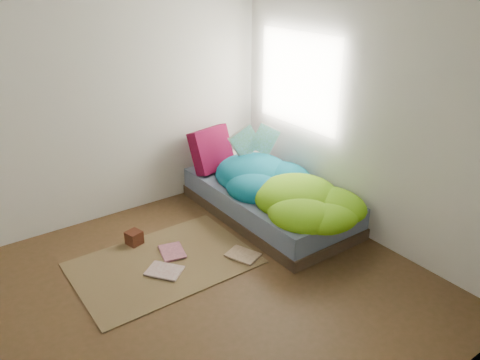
# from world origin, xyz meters

# --- Properties ---
(ground) EXTENTS (3.50, 3.50, 0.00)m
(ground) POSITION_xyz_m (0.00, 0.00, 0.00)
(ground) COLOR #48361C
(ground) RESTS_ON ground
(room_walls) EXTENTS (3.54, 3.54, 2.62)m
(room_walls) POSITION_xyz_m (0.01, 0.01, 1.63)
(room_walls) COLOR silver
(room_walls) RESTS_ON ground
(bed) EXTENTS (1.00, 2.00, 0.34)m
(bed) POSITION_xyz_m (1.22, 0.72, 0.17)
(bed) COLOR #39281F
(bed) RESTS_ON ground
(duvet) EXTENTS (0.96, 1.84, 0.34)m
(duvet) POSITION_xyz_m (1.22, 0.50, 0.51)
(duvet) COLOR #086580
(duvet) RESTS_ON bed
(rug) EXTENTS (1.60, 1.10, 0.01)m
(rug) POSITION_xyz_m (-0.15, 0.55, 0.01)
(rug) COLOR brown
(rug) RESTS_ON ground
(pillow_floral) EXTENTS (0.62, 0.46, 0.12)m
(pillow_floral) POSITION_xyz_m (1.31, 1.39, 0.40)
(pillow_floral) COLOR silver
(pillow_floral) RESTS_ON bed
(pillow_magenta) EXTENTS (0.52, 0.25, 0.50)m
(pillow_magenta) POSITION_xyz_m (0.99, 1.49, 0.59)
(pillow_magenta) COLOR #4E0524
(pillow_magenta) RESTS_ON bed
(open_book) EXTENTS (0.51, 0.22, 0.30)m
(open_book) POSITION_xyz_m (1.33, 1.11, 0.83)
(open_book) COLOR #34812A
(open_book) RESTS_ON duvet
(wooden_box) EXTENTS (0.17, 0.17, 0.13)m
(wooden_box) POSITION_xyz_m (-0.23, 1.01, 0.08)
(wooden_box) COLOR #3E1C0E
(wooden_box) RESTS_ON rug
(floor_book_a) EXTENTS (0.36, 0.38, 0.02)m
(floor_book_a) POSITION_xyz_m (-0.30, 0.35, 0.02)
(floor_book_a) COLOR beige
(floor_book_a) RESTS_ON rug
(floor_book_b) EXTENTS (0.28, 0.33, 0.03)m
(floor_book_b) POSITION_xyz_m (-0.12, 0.67, 0.03)
(floor_book_b) COLOR #CD7689
(floor_book_b) RESTS_ON rug
(floor_book_c) EXTENTS (0.31, 0.35, 0.02)m
(floor_book_c) POSITION_xyz_m (0.40, 0.17, 0.02)
(floor_book_c) COLOR tan
(floor_book_c) RESTS_ON rug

